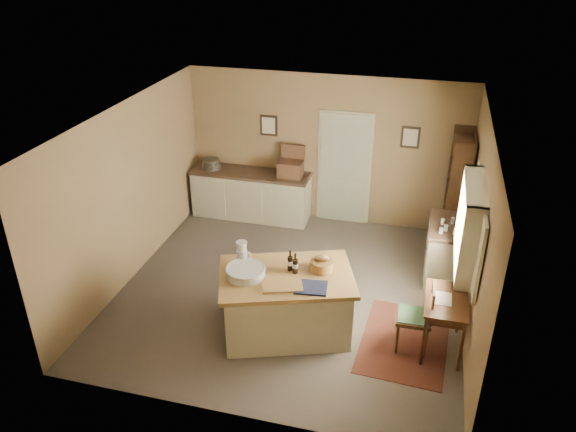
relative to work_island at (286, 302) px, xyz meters
The scene contains 16 objects.
ground 1.06m from the work_island, 100.35° to the left, with size 5.00×5.00×0.00m, color brown.
wall_back 3.54m from the work_island, 92.82° to the left, with size 5.00×0.10×2.70m, color olive.
wall_front 1.81m from the work_island, 96.12° to the right, with size 5.00×0.10×2.70m, color olive.
wall_left 2.96m from the work_island, 160.88° to the left, with size 0.10×5.00×2.70m, color olive.
wall_right 2.65m from the work_island, 21.65° to the left, with size 0.10×5.00×2.70m, color olive.
ceiling 2.41m from the work_island, 100.35° to the left, with size 5.00×5.00×0.00m, color silver.
door 3.45m from the work_island, 86.95° to the left, with size 0.97×0.06×2.11m, color #ABB094.
framed_prints 3.62m from the work_island, 89.48° to the left, with size 2.82×0.02×0.38m.
window 2.60m from the work_island, 17.83° to the left, with size 0.25×1.99×1.12m.
work_island is the anchor object (origin of this frame).
sideboard 3.46m from the work_island, 115.46° to the left, with size 2.20×0.62×1.18m.
rug 1.66m from the work_island, ahead, with size 1.10×1.60×0.01m, color #4A1D13.
writing_desk 2.05m from the work_island, ahead, with size 0.52×0.86×0.82m.
desk_chair 1.67m from the work_island, ahead, with size 0.44×0.44×0.94m, color #311E11, non-canonical shape.
right_cabinet 2.81m from the work_island, 43.75° to the left, with size 0.57×1.03×0.99m.
shelving_unit 3.69m from the work_island, 53.26° to the left, with size 0.34×0.91×2.02m.
Camera 1 is at (1.73, -6.78, 4.91)m, focal length 35.00 mm.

